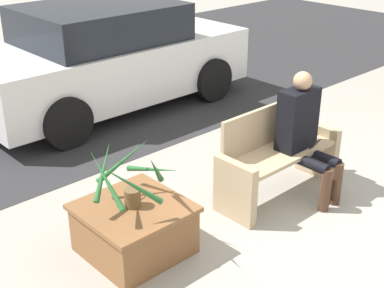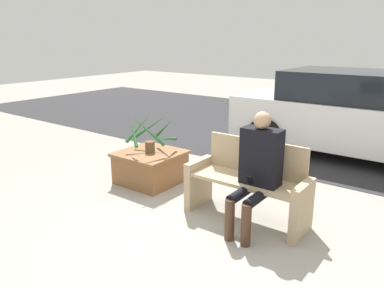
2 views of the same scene
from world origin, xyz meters
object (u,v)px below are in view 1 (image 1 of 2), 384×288
at_px(bench, 276,156).
at_px(potted_plant, 130,179).
at_px(parked_car, 107,57).
at_px(planter_box, 134,227).
at_px(person_seated, 304,129).

height_order(bench, potted_plant, potted_plant).
height_order(bench, parked_car, parked_car).
distance_m(bench, planter_box, 1.70).
xyz_separation_m(person_seated, potted_plant, (-1.88, 0.36, -0.01)).
xyz_separation_m(planter_box, potted_plant, (-0.00, 0.02, 0.46)).
height_order(person_seated, planter_box, person_seated).
relative_size(bench, parked_car, 0.35).
xyz_separation_m(bench, planter_box, (-1.68, 0.18, -0.18)).
xyz_separation_m(bench, parked_car, (0.25, 3.35, 0.31)).
distance_m(planter_box, parked_car, 3.75).
relative_size(bench, planter_box, 1.67).
distance_m(bench, person_seated, 0.39).
bearing_deg(potted_plant, person_seated, -11.00).
xyz_separation_m(person_seated, parked_car, (0.06, 3.53, 0.01)).
bearing_deg(planter_box, bench, -5.97).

